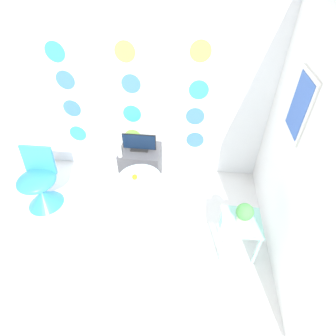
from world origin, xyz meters
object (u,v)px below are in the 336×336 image
(bathtub, at_px, (141,194))
(potted_plant_left, at_px, (244,213))
(tv, at_px, (139,143))
(vase, at_px, (119,151))
(chair, at_px, (41,188))

(bathtub, bearing_deg, potted_plant_left, -21.53)
(tv, height_order, potted_plant_left, tv)
(vase, bearing_deg, tv, 37.41)
(bathtub, xyz_separation_m, tv, (-0.11, 0.60, 0.34))
(bathtub, height_order, chair, chair)
(tv, distance_m, potted_plant_left, 1.65)
(bathtub, relative_size, vase, 5.05)
(chair, height_order, vase, chair)
(potted_plant_left, bearing_deg, bathtub, 158.47)
(tv, bearing_deg, chair, -151.88)
(bathtub, distance_m, vase, 0.63)
(chair, relative_size, potted_plant_left, 3.41)
(tv, xyz_separation_m, vase, (-0.23, -0.17, -0.01))
(bathtub, height_order, vase, vase)
(tv, bearing_deg, bathtub, -79.41)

